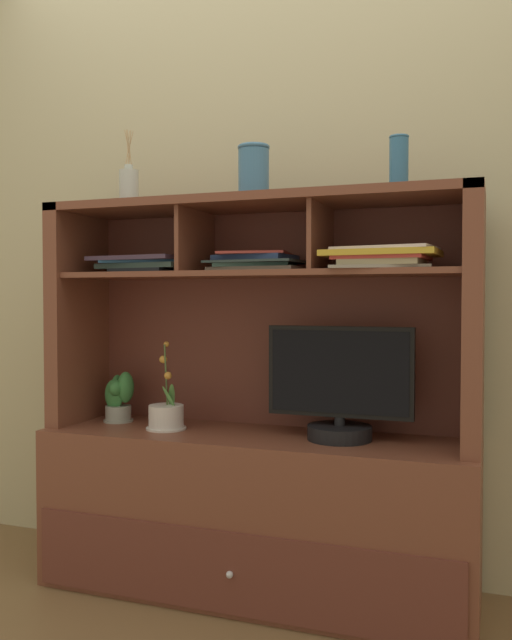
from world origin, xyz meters
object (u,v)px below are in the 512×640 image
(magazine_stack_right, at_px, (256,263))
(ceramic_vase, at_px, (254,171))
(potted_orchid, at_px, (166,416))
(magazine_stack_left, at_px, (144,264))
(magazine_stack_centre, at_px, (382,258))
(diffuser_bottle, at_px, (129,186))
(tv_monitor, at_px, (340,391))
(potted_fern, at_px, (119,397))
(media_console, at_px, (257,473))
(accent_vase, at_px, (399,163))

(magazine_stack_right, xyz_separation_m, ceramic_vase, (0.01, -0.05, 0.32))
(potted_orchid, bearing_deg, magazine_stack_left, 157.35)
(magazine_stack_centre, bearing_deg, magazine_stack_right, 170.33)
(magazine_stack_left, distance_m, diffuser_bottle, 0.30)
(potted_orchid, xyz_separation_m, magazine_stack_centre, (0.79, -0.00, 0.57))
(magazine_stack_left, xyz_separation_m, diffuser_bottle, (-0.05, -0.02, 0.29))
(tv_monitor, relative_size, potted_fern, 2.55)
(media_console, relative_size, tv_monitor, 3.07)
(potted_fern, distance_m, magazine_stack_left, 0.54)
(tv_monitor, relative_size, magazine_stack_right, 1.43)
(media_console, distance_m, diffuser_bottle, 1.16)
(magazine_stack_left, bearing_deg, tv_monitor, -0.84)
(potted_orchid, height_order, magazine_stack_centre, magazine_stack_centre)
(media_console, height_order, magazine_stack_centre, media_console)
(diffuser_bottle, bearing_deg, ceramic_vase, -0.04)
(media_console, distance_m, magazine_stack_right, 0.76)
(media_console, bearing_deg, magazine_stack_centre, -7.10)
(magazine_stack_right, bearing_deg, potted_fern, -179.72)
(diffuser_bottle, bearing_deg, accent_vase, 0.99)
(tv_monitor, distance_m, potted_orchid, 0.65)
(ceramic_vase, relative_size, accent_vase, 1.02)
(potted_fern, distance_m, ceramic_vase, 1.02)
(ceramic_vase, bearing_deg, magazine_stack_right, 100.45)
(media_console, bearing_deg, magazine_stack_right, 113.22)
(potted_fern, height_order, magazine_stack_left, magazine_stack_left)
(tv_monitor, bearing_deg, potted_fern, 177.61)
(media_console, height_order, potted_fern, media_console)
(potted_orchid, relative_size, magazine_stack_right, 0.93)
(accent_vase, bearing_deg, magazine_stack_right, 176.11)
(tv_monitor, relative_size, diffuser_bottle, 1.80)
(accent_vase, bearing_deg, media_console, 178.61)
(potted_orchid, height_order, accent_vase, accent_vase)
(potted_fern, distance_m, accent_vase, 1.36)
(media_console, height_order, magazine_stack_left, media_console)
(magazine_stack_right, distance_m, ceramic_vase, 0.32)
(magazine_stack_left, relative_size, diffuser_bottle, 1.37)
(media_console, relative_size, magazine_stack_centre, 4.11)
(magazine_stack_right, relative_size, ceramic_vase, 1.89)
(diffuser_bottle, distance_m, ceramic_vase, 0.50)
(media_console, height_order, diffuser_bottle, diffuser_bottle)
(tv_monitor, relative_size, ceramic_vase, 2.72)
(magazine_stack_left, distance_m, accent_vase, 1.00)
(media_console, xyz_separation_m, potted_fern, (-0.58, 0.02, 0.24))
(magazine_stack_centre, bearing_deg, potted_fern, 175.77)
(accent_vase, bearing_deg, tv_monitor, -178.50)
(potted_fern, relative_size, diffuser_bottle, 0.71)
(tv_monitor, relative_size, potted_orchid, 1.55)
(magazine_stack_left, bearing_deg, potted_fern, 168.65)
(diffuser_bottle, distance_m, accent_vase, 1.00)
(media_console, relative_size, potted_orchid, 4.75)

